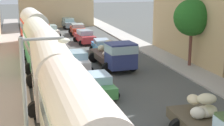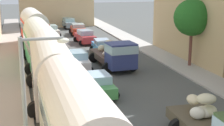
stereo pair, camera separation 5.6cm
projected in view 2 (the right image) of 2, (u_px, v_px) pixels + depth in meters
ground_plane at (87, 57)px, 33.94m from camera, size 154.00×154.00×0.00m
sidewalk_left at (11, 61)px, 32.00m from camera, size 2.50×70.00×0.14m
sidewalk_right at (154, 52)px, 35.86m from camera, size 2.50×70.00×0.14m
parked_bus_0 at (77, 121)px, 13.04m from camera, size 3.24×8.15×4.04m
parked_bus_1 at (52, 66)px, 21.46m from camera, size 3.44×9.43×3.98m
parked_bus_2 at (40, 42)px, 29.87m from camera, size 3.44×9.04×3.94m
parked_bus_3 at (34, 27)px, 38.23m from camera, size 3.50×8.28×4.17m
cargo_truck_1 at (116, 54)px, 29.05m from camera, size 3.33×6.90×2.51m
car_0 at (102, 46)px, 35.25m from camera, size 2.39×4.45×1.47m
car_1 at (85, 37)px, 40.90m from camera, size 2.43×4.30×1.62m
car_2 at (78, 29)px, 47.05m from camera, size 2.55×4.05×1.53m
car_3 at (69, 23)px, 53.51m from camera, size 2.41×4.33×1.60m
car_5 at (98, 85)px, 22.51m from camera, size 2.26×3.73×1.51m
car_6 at (78, 61)px, 28.69m from camera, size 2.20×3.99×1.68m
car_7 at (51, 31)px, 45.89m from camera, size 2.47×4.04×1.50m
streetlamp_near at (32, 95)px, 12.54m from camera, size 1.81×0.28×5.56m
roadside_tree_2 at (192, 18)px, 29.05m from camera, size 3.14×3.14×5.91m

